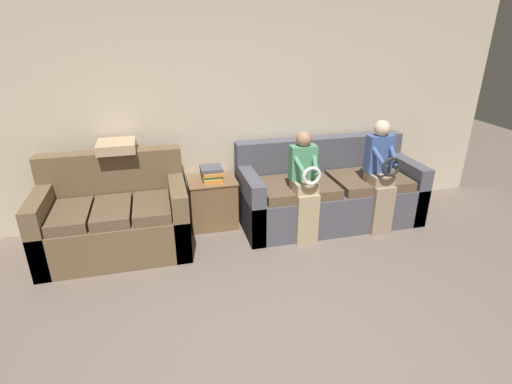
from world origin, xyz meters
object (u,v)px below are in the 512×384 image
couch_side (115,219)px  book_stack (211,173)px  couch_main (328,193)px  side_shelf (213,201)px  child_left_seated (305,183)px  child_right_seated (381,172)px  throw_pillow (117,146)px

couch_side → book_stack: (1.08, 0.30, 0.30)m
couch_main → couch_side: 2.45m
couch_side → side_shelf: bearing=15.8°
child_left_seated → child_right_seated: bearing=0.3°
couch_main → child_left_seated: size_ratio=1.75×
child_right_seated → throw_pillow: child_right_seated is taller
side_shelf → throw_pillow: bearing=-179.9°
book_stack → throw_pillow: throw_pillow is taller
couch_side → child_right_seated: size_ratio=1.16×
couch_main → side_shelf: 1.39m
child_left_seated → side_shelf: size_ratio=2.09×
throw_pillow → couch_main: bearing=-4.9°
couch_side → throw_pillow: 0.77m
child_left_seated → book_stack: child_left_seated is taller
side_shelf → book_stack: bearing=-43.4°
book_stack → child_left_seated: bearing=-32.0°
couch_side → book_stack: bearing=15.7°
couch_main → book_stack: size_ratio=6.56×
side_shelf → child_left_seated: bearing=-32.0°
child_right_seated → book_stack: child_right_seated is taller
side_shelf → child_right_seated: bearing=-17.4°
child_right_seated → side_shelf: 1.96m
couch_main → couch_side: size_ratio=1.44×
child_left_seated → side_shelf: child_left_seated is taller
child_right_seated → couch_main: bearing=140.9°
couch_main → side_shelf: size_ratio=3.67×
child_left_seated → throw_pillow: size_ratio=3.11×
child_left_seated → book_stack: 1.09m
couch_side → throw_pillow: (0.09, 0.30, 0.70)m
book_stack → throw_pillow: size_ratio=0.83×
couch_main → side_shelf: couch_main is taller
couch_main → book_stack: 1.43m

